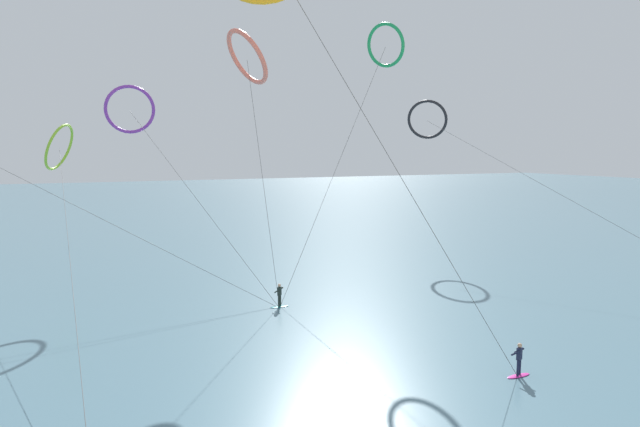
# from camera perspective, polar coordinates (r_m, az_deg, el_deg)

# --- Properties ---
(sea_water) EXTENTS (400.00, 200.00, 0.08)m
(sea_water) POSITION_cam_1_polar(r_m,az_deg,el_deg) (111.51, -18.75, 0.41)
(sea_water) COLOR slate
(sea_water) RESTS_ON ground
(surfer_magenta) EXTENTS (1.40, 0.69, 1.70)m
(surfer_magenta) POSITION_cam_1_polar(r_m,az_deg,el_deg) (29.98, 19.80, -14.18)
(surfer_magenta) COLOR #CC288E
(surfer_magenta) RESTS_ON ground
(surfer_teal) EXTENTS (1.40, 0.73, 1.70)m
(surfer_teal) POSITION_cam_1_polar(r_m,az_deg,el_deg) (40.02, -4.20, -8.56)
(surfer_teal) COLOR teal
(surfer_teal) RESTS_ON ground
(kite_charcoal) EXTENTS (4.35, 39.54, 16.89)m
(kite_charcoal) POSITION_cam_1_polar(r_m,az_deg,el_deg) (64.25, 11.03, 9.46)
(kite_charcoal) COLOR black
(kite_charcoal) RESTS_ON ground
(kite_coral) EXTENTS (3.28, 7.14, 20.20)m
(kite_coral) POSITION_cam_1_polar(r_m,az_deg,el_deg) (43.42, -7.52, 15.66)
(kite_coral) COLOR #EA7260
(kite_coral) RESTS_ON ground
(kite_lime) EXTENTS (4.12, 52.37, 14.05)m
(kite_lime) POSITION_cam_1_polar(r_m,az_deg,el_deg) (64.17, -25.27, 6.19)
(kite_lime) COLOR #8CC62D
(kite_lime) RESTS_ON ground
(kite_violet) EXTENTS (10.27, 15.31, 16.80)m
(kite_violet) POSITION_cam_1_polar(r_m,az_deg,el_deg) (51.07, -18.98, 10.07)
(kite_violet) COLOR purple
(kite_violet) RESTS_ON ground
(kite_emerald) EXTENTS (13.08, 7.18, 21.95)m
(kite_emerald) POSITION_cam_1_polar(r_m,az_deg,el_deg) (49.33, 6.75, 16.80)
(kite_emerald) COLOR #199351
(kite_emerald) RESTS_ON ground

